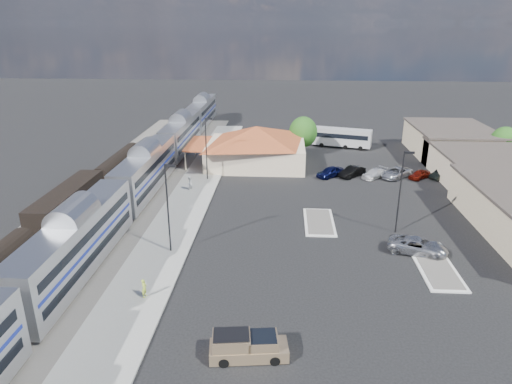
# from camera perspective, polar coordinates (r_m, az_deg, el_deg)

# --- Properties ---
(ground) EXTENTS (280.00, 280.00, 0.00)m
(ground) POSITION_cam_1_polar(r_m,az_deg,el_deg) (49.94, 3.46, -4.66)
(ground) COLOR black
(ground) RESTS_ON ground
(railbed) EXTENTS (16.00, 100.00, 0.12)m
(railbed) POSITION_cam_1_polar(r_m,az_deg,el_deg) (60.96, -16.64, -0.73)
(railbed) COLOR #4C4944
(railbed) RESTS_ON ground
(platform) EXTENTS (5.50, 92.00, 0.18)m
(platform) POSITION_cam_1_polar(r_m,az_deg,el_deg) (56.66, -8.73, -1.66)
(platform) COLOR gray
(platform) RESTS_ON ground
(passenger_train) EXTENTS (3.00, 104.00, 5.55)m
(passenger_train) POSITION_cam_1_polar(r_m,az_deg,el_deg) (61.24, -13.52, 2.45)
(passenger_train) COLOR silver
(passenger_train) RESTS_ON ground
(freight_cars) EXTENTS (2.80, 46.00, 4.00)m
(freight_cars) POSITION_cam_1_polar(r_m,az_deg,el_deg) (54.96, -22.39, -1.67)
(freight_cars) COLOR black
(freight_cars) RESTS_ON ground
(station_depot) EXTENTS (18.35, 12.24, 6.20)m
(station_depot) POSITION_cam_1_polar(r_m,az_deg,el_deg) (71.71, -0.03, 5.83)
(station_depot) COLOR #BEAB8B
(station_depot) RESTS_ON ground
(buildings_east) EXTENTS (14.40, 51.40, 4.80)m
(buildings_east) POSITION_cam_1_polar(r_m,az_deg,el_deg) (68.51, 27.72, 2.01)
(buildings_east) COLOR #C6B28C
(buildings_east) RESTS_ON ground
(traffic_island_south) EXTENTS (3.30, 7.50, 0.21)m
(traffic_island_south) POSITION_cam_1_polar(r_m,az_deg,el_deg) (51.89, 7.90, -3.71)
(traffic_island_south) COLOR silver
(traffic_island_south) RESTS_ON ground
(traffic_island_north) EXTENTS (3.30, 7.50, 0.21)m
(traffic_island_north) POSITION_cam_1_polar(r_m,az_deg,el_deg) (45.05, 21.72, -8.99)
(traffic_island_north) COLOR silver
(traffic_island_north) RESTS_ON ground
(lamp_plat_s) EXTENTS (1.08, 0.25, 9.00)m
(lamp_plat_s) POSITION_cam_1_polar(r_m,az_deg,el_deg) (43.66, -10.91, -1.17)
(lamp_plat_s) COLOR black
(lamp_plat_s) RESTS_ON ground
(lamp_plat_n) EXTENTS (1.08, 0.25, 9.00)m
(lamp_plat_n) POSITION_cam_1_polar(r_m,az_deg,el_deg) (64.18, -6.18, 6.01)
(lamp_plat_n) COLOR black
(lamp_plat_n) RESTS_ON ground
(lamp_lot) EXTENTS (1.08, 0.25, 9.00)m
(lamp_lot) POSITION_cam_1_polar(r_m,az_deg,el_deg) (49.48, 17.74, 0.79)
(lamp_lot) COLOR black
(lamp_lot) RESTS_ON ground
(tree_east_c) EXTENTS (4.41, 4.41, 6.21)m
(tree_east_c) POSITION_cam_1_polar(r_m,az_deg,el_deg) (80.91, 28.62, 5.48)
(tree_east_c) COLOR #382314
(tree_east_c) RESTS_ON ground
(tree_depot) EXTENTS (4.71, 4.71, 6.63)m
(tree_depot) POSITION_cam_1_polar(r_m,az_deg,el_deg) (77.26, 5.91, 7.46)
(tree_depot) COLOR #382314
(tree_depot) RESTS_ON ground
(pickup_truck) EXTENTS (5.41, 2.51, 1.80)m
(pickup_truck) POSITION_cam_1_polar(r_m,az_deg,el_deg) (32.05, -0.91, -18.74)
(pickup_truck) COLOR tan
(pickup_truck) RESTS_ON ground
(suv) EXTENTS (6.19, 4.28, 1.57)m
(suv) POSITION_cam_1_polar(r_m,az_deg,el_deg) (47.24, 19.57, -6.37)
(suv) COLOR #A8AAB0
(suv) RESTS_ON ground
(coach_bus) EXTENTS (10.90, 5.18, 3.43)m
(coach_bus) POSITION_cam_1_polar(r_m,az_deg,el_deg) (83.95, 10.57, 6.82)
(coach_bus) COLOR silver
(coach_bus) RESTS_ON ground
(person_a) EXTENTS (0.46, 0.63, 1.58)m
(person_a) POSITION_cam_1_polar(r_m,az_deg,el_deg) (38.71, -13.81, -11.59)
(person_a) COLOR #B9D141
(person_a) RESTS_ON platform
(person_b) EXTENTS (0.92, 1.04, 1.80)m
(person_b) POSITION_cam_1_polar(r_m,az_deg,el_deg) (61.40, -8.33, 1.10)
(person_b) COLOR silver
(person_b) RESTS_ON platform
(parked_car_a) EXTENTS (4.54, 4.28, 1.52)m
(parked_car_a) POSITION_cam_1_polar(r_m,az_deg,el_deg) (67.33, 9.25, 2.49)
(parked_car_a) COLOR #0B103B
(parked_car_a) RESTS_ON ground
(parked_car_b) EXTENTS (4.38, 4.38, 1.51)m
(parked_car_b) POSITION_cam_1_polar(r_m,az_deg,el_deg) (68.02, 11.91, 2.49)
(parked_car_b) COLOR black
(parked_car_b) RESTS_ON ground
(parked_car_c) EXTENTS (4.53, 4.49, 1.32)m
(parked_car_c) POSITION_cam_1_polar(r_m,az_deg,el_deg) (68.31, 14.60, 2.26)
(parked_car_c) COLOR white
(parked_car_c) RESTS_ON ground
(parked_car_d) EXTENTS (5.65, 5.49, 1.50)m
(parked_car_d) POSITION_cam_1_polar(r_m,az_deg,el_deg) (69.25, 17.16, 2.33)
(parked_car_d) COLOR #999BA1
(parked_car_d) RESTS_ON ground
(parked_car_e) EXTENTS (3.79, 3.64, 1.28)m
(parked_car_e) POSITION_cam_1_polar(r_m,az_deg,el_deg) (69.83, 19.76, 2.08)
(parked_car_e) COLOR maroon
(parked_car_e) RESTS_ON ground
(parked_car_f) EXTENTS (4.14, 3.79, 1.38)m
(parked_car_f) POSITION_cam_1_polar(r_m,az_deg,el_deg) (71.05, 22.18, 2.11)
(parked_car_f) COLOR black
(parked_car_f) RESTS_ON ground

